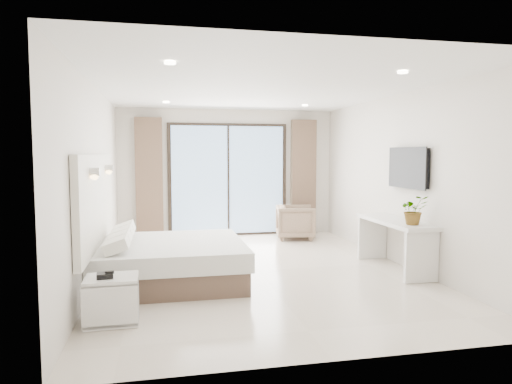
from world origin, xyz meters
TOP-DOWN VIEW (x-y plane):
  - ground at (0.00, 0.00)m, footprint 6.20×6.20m
  - room_shell at (-0.20, 0.70)m, footprint 4.62×6.22m
  - bed at (-1.32, -0.35)m, footprint 1.98×1.88m
  - nightstand at (-1.93, -1.79)m, footprint 0.54×0.45m
  - phone at (-1.99, -1.84)m, footprint 0.17×0.14m
  - console_desk at (2.04, -0.37)m, footprint 0.51×1.65m
  - plant at (2.04, -0.88)m, footprint 0.41×0.44m
  - armchair at (1.31, 2.40)m, footprint 0.82×0.86m

SIDE VIEW (x-z plane):
  - ground at x=0.00m, z-range 0.00..0.00m
  - nightstand at x=-1.93m, z-range 0.00..0.49m
  - bed at x=-1.32m, z-range -0.05..0.64m
  - armchair at x=1.31m, z-range 0.00..0.77m
  - phone at x=-1.99m, z-range 0.49..0.54m
  - console_desk at x=2.04m, z-range 0.18..0.95m
  - plant at x=2.04m, z-range 0.77..1.09m
  - room_shell at x=-0.20m, z-range 0.22..2.94m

